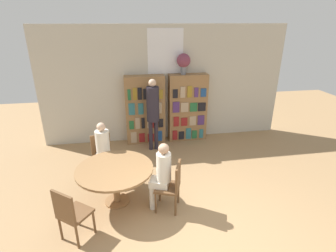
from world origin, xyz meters
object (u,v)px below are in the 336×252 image
Objects in this scene: bookshelf_left at (145,110)px; chair_left_side at (103,154)px; chair_far_side at (172,184)px; chair_near_camera at (71,213)px; reading_table at (115,173)px; bookshelf_right at (188,108)px; flower_vase at (184,61)px; seated_reader_right at (161,173)px; librarian_standing at (153,108)px; seated_reader_left at (104,148)px.

bookshelf_left is 1.88m from chair_left_side.
chair_near_camera is at bearing 126.00° from chair_far_side.
reading_table is 1.49× the size of chair_far_side.
bookshelf_right is 1.23m from flower_vase.
seated_reader_right is 0.69× the size of librarian_standing.
chair_left_side is at bearing 60.08° from seated_reader_right.
seated_reader_left is 1.69m from librarian_standing.
chair_left_side is 1.79m from chair_far_side.
seated_reader_right is (0.77, -0.28, 0.10)m from reading_table.
flower_vase is 3.26m from seated_reader_right.
chair_far_side is at bearing -88.80° from librarian_standing.
bookshelf_right is at bearing 27.01° from librarian_standing.
chair_near_camera is at bearing -127.79° from reading_table.
reading_table is at bearing -125.01° from flower_vase.
chair_near_camera is at bearing -112.56° from bookshelf_left.
chair_left_side is 0.72× the size of seated_reader_right.
chair_left_side is (-2.03, -1.53, -1.62)m from flower_vase.
chair_left_side and chair_far_side have the same top height.
flower_vase is 0.39× the size of reading_table.
librarian_standing is (-0.85, -0.51, -1.01)m from flower_vase.
bookshelf_left is 3.47× the size of flower_vase.
seated_reader_left reaches higher than reading_table.
flower_vase reaches higher than bookshelf_left.
seated_reader_right reaches higher than reading_table.
seated_reader_right is at bearing 114.08° from chair_left_side.
bookshelf_left is 2.00× the size of chair_near_camera.
librarian_standing is at bearing -149.14° from flower_vase.
seated_reader_right reaches higher than chair_near_camera.
chair_near_camera is 1.50m from seated_reader_right.
bookshelf_right is 2.00× the size of chair_near_camera.
bookshelf_right is at bearing 52.89° from reading_table.
bookshelf_right is 3.47× the size of flower_vase.
chair_far_side is at bearing 117.00° from chair_left_side.
reading_table is 1.49× the size of chair_near_camera.
librarian_standing is at bearing -155.37° from chair_left_side.
librarian_standing reaches higher than chair_left_side.
bookshelf_right is 2.00× the size of chair_left_side.
seated_reader_left is at bearing 114.15° from chair_near_camera.
bookshelf_left reaches higher than seated_reader_right.
bookshelf_right is 2.67m from chair_left_side.
bookshelf_right is 1.44× the size of seated_reader_right.
bookshelf_left reaches higher than chair_far_side.
bookshelf_left is 1.58m from flower_vase.
librarian_standing is at bearing -73.24° from bookshelf_left.
librarian_standing reaches higher than seated_reader_right.
flower_vase reaches higher than seated_reader_right.
chair_far_side is (1.56, 0.45, 0.00)m from chair_near_camera.
flower_vase reaches higher than chair_near_camera.
chair_near_camera is 1.63m from chair_far_side.
seated_reader_left reaches higher than chair_left_side.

